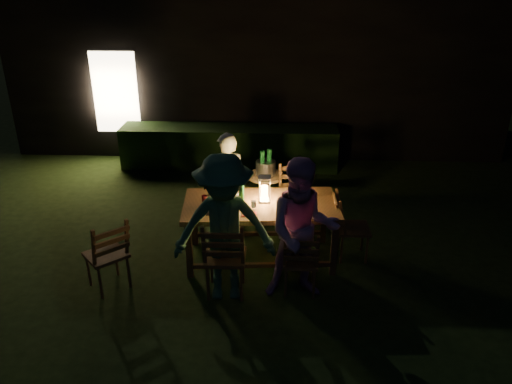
{
  "coord_description": "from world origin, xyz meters",
  "views": [
    {
      "loc": [
        0.47,
        -5.51,
        3.65
      ],
      "look_at": [
        0.18,
        0.58,
        0.88
      ],
      "focal_mm": 35.0,
      "sensor_mm": 36.0,
      "label": 1
    }
  ],
  "objects_px": {
    "chair_spare": "(108,266)",
    "chair_end": "(351,238)",
    "bottle_table": "(241,194)",
    "chair_far_left": "(228,214)",
    "ice_bucket": "(266,168)",
    "bottle_bucket_a": "(262,166)",
    "chair_near_left": "(226,270)",
    "dining_table": "(261,209)",
    "chair_near_right": "(300,272)",
    "chair_far_right": "(295,212)",
    "bottle_bucket_b": "(269,164)",
    "person_opp_right": "(303,230)",
    "person_house_side": "(228,183)",
    "person_opp_left": "(224,229)",
    "side_table": "(266,180)",
    "lantern": "(264,190)"
  },
  "relations": [
    {
      "from": "chair_spare",
      "to": "person_house_side",
      "type": "distance_m",
      "value": 2.08
    },
    {
      "from": "chair_end",
      "to": "person_opp_right",
      "type": "distance_m",
      "value": 1.27
    },
    {
      "from": "dining_table",
      "to": "person_opp_right",
      "type": "height_order",
      "value": "person_opp_right"
    },
    {
      "from": "dining_table",
      "to": "chair_far_right",
      "type": "relative_size",
      "value": 2.02
    },
    {
      "from": "side_table",
      "to": "chair_spare",
      "type": "bearing_deg",
      "value": -133.89
    },
    {
      "from": "lantern",
      "to": "bottle_bucket_b",
      "type": "relative_size",
      "value": 1.09
    },
    {
      "from": "person_opp_left",
      "to": "lantern",
      "type": "distance_m",
      "value": 1.01
    },
    {
      "from": "chair_spare",
      "to": "chair_far_left",
      "type": "bearing_deg",
      "value": 6.3
    },
    {
      "from": "bottle_table",
      "to": "chair_far_left",
      "type": "bearing_deg",
      "value": 109.28
    },
    {
      "from": "dining_table",
      "to": "bottle_table",
      "type": "xyz_separation_m",
      "value": [
        -0.25,
        -0.02,
        0.22
      ]
    },
    {
      "from": "chair_near_left",
      "to": "chair_spare",
      "type": "distance_m",
      "value": 1.44
    },
    {
      "from": "dining_table",
      "to": "chair_far_left",
      "type": "height_order",
      "value": "chair_far_left"
    },
    {
      "from": "lantern",
      "to": "bottle_bucket_b",
      "type": "bearing_deg",
      "value": 88.32
    },
    {
      "from": "chair_near_right",
      "to": "chair_far_right",
      "type": "relative_size",
      "value": 0.89
    },
    {
      "from": "dining_table",
      "to": "person_house_side",
      "type": "height_order",
      "value": "person_house_side"
    },
    {
      "from": "lantern",
      "to": "chair_near_right",
      "type": "bearing_deg",
      "value": -59.55
    },
    {
      "from": "chair_end",
      "to": "lantern",
      "type": "bearing_deg",
      "value": -88.85
    },
    {
      "from": "dining_table",
      "to": "chair_end",
      "type": "bearing_deg",
      "value": 0.06
    },
    {
      "from": "dining_table",
      "to": "chair_spare",
      "type": "bearing_deg",
      "value": -161.91
    },
    {
      "from": "chair_near_right",
      "to": "bottle_bucket_a",
      "type": "bearing_deg",
      "value": 107.66
    },
    {
      "from": "chair_far_right",
      "to": "chair_spare",
      "type": "relative_size",
      "value": 1.03
    },
    {
      "from": "chair_far_right",
      "to": "lantern",
      "type": "height_order",
      "value": "lantern"
    },
    {
      "from": "chair_near_left",
      "to": "person_opp_right",
      "type": "bearing_deg",
      "value": 0.89
    },
    {
      "from": "person_house_side",
      "to": "bottle_bucket_a",
      "type": "bearing_deg",
      "value": -149.17
    },
    {
      "from": "chair_spare",
      "to": "chair_end",
      "type": "bearing_deg",
      "value": -26.5
    },
    {
      "from": "dining_table",
      "to": "chair_far_right",
      "type": "distance_m",
      "value": 1.04
    },
    {
      "from": "bottle_table",
      "to": "bottle_bucket_b",
      "type": "relative_size",
      "value": 0.88
    },
    {
      "from": "chair_end",
      "to": "side_table",
      "type": "relative_size",
      "value": 1.28
    },
    {
      "from": "chair_near_right",
      "to": "lantern",
      "type": "distance_m",
      "value": 1.16
    },
    {
      "from": "person_opp_left",
      "to": "bottle_bucket_b",
      "type": "distance_m",
      "value": 2.12
    },
    {
      "from": "chair_near_right",
      "to": "side_table",
      "type": "relative_size",
      "value": 1.23
    },
    {
      "from": "chair_far_right",
      "to": "ice_bucket",
      "type": "bearing_deg",
      "value": -46.69
    },
    {
      "from": "bottle_bucket_a",
      "to": "chair_end",
      "type": "bearing_deg",
      "value": -39.67
    },
    {
      "from": "ice_bucket",
      "to": "chair_end",
      "type": "bearing_deg",
      "value": -41.91
    },
    {
      "from": "person_house_side",
      "to": "bottle_table",
      "type": "height_order",
      "value": "person_house_side"
    },
    {
      "from": "dining_table",
      "to": "side_table",
      "type": "xyz_separation_m",
      "value": [
        0.03,
        1.17,
        -0.09
      ]
    },
    {
      "from": "person_house_side",
      "to": "bottle_bucket_b",
      "type": "relative_size",
      "value": 4.81
    },
    {
      "from": "chair_near_right",
      "to": "chair_spare",
      "type": "xyz_separation_m",
      "value": [
        -2.34,
        -0.03,
        0.02
      ]
    },
    {
      "from": "chair_near_right",
      "to": "chair_far_left",
      "type": "relative_size",
      "value": 0.97
    },
    {
      "from": "dining_table",
      "to": "bottle_bucket_a",
      "type": "relative_size",
      "value": 6.5
    },
    {
      "from": "chair_near_right",
      "to": "chair_spare",
      "type": "relative_size",
      "value": 0.92
    },
    {
      "from": "bottle_bucket_a",
      "to": "chair_near_left",
      "type": "bearing_deg",
      "value": -100.78
    },
    {
      "from": "person_house_side",
      "to": "person_opp_left",
      "type": "relative_size",
      "value": 0.85
    },
    {
      "from": "bottle_bucket_a",
      "to": "side_table",
      "type": "bearing_deg",
      "value": 38.66
    },
    {
      "from": "chair_end",
      "to": "bottle_bucket_b",
      "type": "distance_m",
      "value": 1.71
    },
    {
      "from": "chair_near_right",
      "to": "bottle_bucket_a",
      "type": "height_order",
      "value": "bottle_bucket_a"
    },
    {
      "from": "lantern",
      "to": "side_table",
      "type": "xyz_separation_m",
      "value": [
        -0.02,
        1.12,
        -0.33
      ]
    },
    {
      "from": "bottle_table",
      "to": "ice_bucket",
      "type": "relative_size",
      "value": 0.93
    },
    {
      "from": "bottle_bucket_a",
      "to": "chair_far_right",
      "type": "bearing_deg",
      "value": -32.3
    },
    {
      "from": "chair_near_left",
      "to": "ice_bucket",
      "type": "relative_size",
      "value": 3.6
    }
  ]
}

